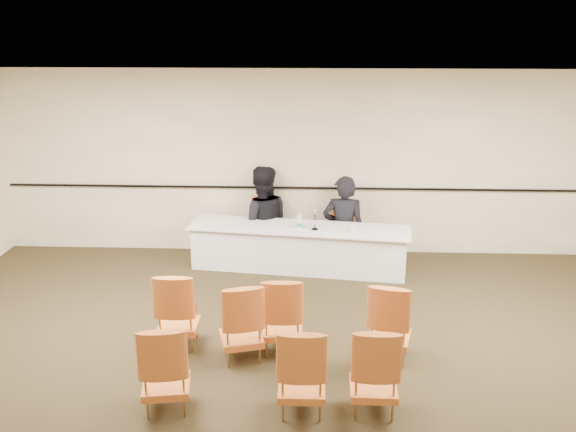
% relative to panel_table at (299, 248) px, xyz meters
% --- Properties ---
extents(floor, '(10.00, 10.00, 0.00)m').
position_rel_panel_table_xyz_m(floor, '(0.08, -3.20, -0.34)').
color(floor, black).
rests_on(floor, ground).
extents(ceiling, '(10.00, 10.00, 0.00)m').
position_rel_panel_table_xyz_m(ceiling, '(0.08, -3.20, 2.66)').
color(ceiling, white).
rests_on(ceiling, ground).
extents(wall_back, '(10.00, 0.04, 3.00)m').
position_rel_panel_table_xyz_m(wall_back, '(0.08, 0.80, 1.16)').
color(wall_back, beige).
rests_on(wall_back, ground).
extents(wall_rail, '(9.80, 0.04, 0.03)m').
position_rel_panel_table_xyz_m(wall_rail, '(0.08, 0.76, 0.76)').
color(wall_rail, black).
rests_on(wall_rail, wall_back).
extents(panel_table, '(3.47, 1.22, 0.68)m').
position_rel_panel_table_xyz_m(panel_table, '(0.00, 0.00, 0.00)').
color(panel_table, white).
rests_on(panel_table, ground).
extents(panelist_main, '(0.72, 0.50, 1.87)m').
position_rel_panel_table_xyz_m(panelist_main, '(0.70, 0.43, 0.12)').
color(panelist_main, black).
rests_on(panelist_main, ground).
extents(panelist_main_chair, '(0.56, 0.56, 0.95)m').
position_rel_panel_table_xyz_m(panelist_main_chair, '(0.70, 0.43, 0.14)').
color(panelist_main_chair, '#C66823').
rests_on(panelist_main_chair, ground).
extents(panelist_second, '(1.06, 0.89, 1.97)m').
position_rel_panel_table_xyz_m(panelist_second, '(-0.63, 0.61, 0.17)').
color(panelist_second, black).
rests_on(panelist_second, ground).
extents(panelist_second_chair, '(0.56, 0.56, 0.95)m').
position_rel_panel_table_xyz_m(panelist_second_chair, '(-0.63, 0.61, 0.14)').
color(panelist_second_chair, '#C66823').
rests_on(panelist_second_chair, ground).
extents(papers, '(0.31, 0.23, 0.00)m').
position_rel_panel_table_xyz_m(papers, '(0.51, -0.14, 0.34)').
color(papers, white).
rests_on(papers, panel_table).
extents(microphone, '(0.10, 0.20, 0.28)m').
position_rel_panel_table_xyz_m(microphone, '(0.24, -0.11, 0.48)').
color(microphone, black).
rests_on(microphone, panel_table).
extents(water_bottle, '(0.10, 0.10, 0.25)m').
position_rel_panel_table_xyz_m(water_bottle, '(0.01, -0.09, 0.46)').
color(water_bottle, '#198C7F').
rests_on(water_bottle, panel_table).
extents(drinking_glass, '(0.09, 0.09, 0.10)m').
position_rel_panel_table_xyz_m(drinking_glass, '(0.02, -0.04, 0.39)').
color(drinking_glass, silver).
rests_on(drinking_glass, panel_table).
extents(coffee_cup, '(0.09, 0.09, 0.12)m').
position_rel_panel_table_xyz_m(coffee_cup, '(0.82, -0.20, 0.40)').
color(coffee_cup, white).
rests_on(coffee_cup, panel_table).
extents(aud_chair_front_left, '(0.62, 0.62, 0.95)m').
position_rel_panel_table_xyz_m(aud_chair_front_left, '(-0.58, -2.78, 0.14)').
color(aud_chair_front_left, '#C66823').
rests_on(aud_chair_front_left, ground).
extents(aud_chair_front_mid, '(0.52, 0.52, 0.95)m').
position_rel_panel_table_xyz_m(aud_chair_front_mid, '(-0.12, -2.58, 0.14)').
color(aud_chair_front_mid, '#C66823').
rests_on(aud_chair_front_mid, ground).
extents(aud_chair_front_right, '(0.60, 0.60, 0.95)m').
position_rel_panel_table_xyz_m(aud_chair_front_right, '(1.11, -2.69, 0.14)').
color(aud_chair_front_right, '#C66823').
rests_on(aud_chair_front_right, ground).
extents(aud_chair_back_left, '(0.57, 0.57, 0.95)m').
position_rel_panel_table_xyz_m(aud_chair_back_left, '(-1.22, -3.79, 0.14)').
color(aud_chair_back_left, '#C66823').
rests_on(aud_chair_back_left, ground).
extents(aud_chair_back_mid, '(0.50, 0.50, 0.95)m').
position_rel_panel_table_xyz_m(aud_chair_back_mid, '(0.13, -3.79, 0.14)').
color(aud_chair_back_mid, '#C66823').
rests_on(aud_chair_back_mid, ground).
extents(aud_chair_back_right, '(0.51, 0.51, 0.95)m').
position_rel_panel_table_xyz_m(aud_chair_back_right, '(0.84, -3.75, 0.14)').
color(aud_chair_back_right, '#C66823').
rests_on(aud_chair_back_right, ground).
extents(aud_chair_extra, '(0.51, 0.51, 0.95)m').
position_rel_panel_table_xyz_m(aud_chair_extra, '(-1.36, -2.50, 0.14)').
color(aud_chair_extra, '#C66823').
rests_on(aud_chair_extra, ground).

